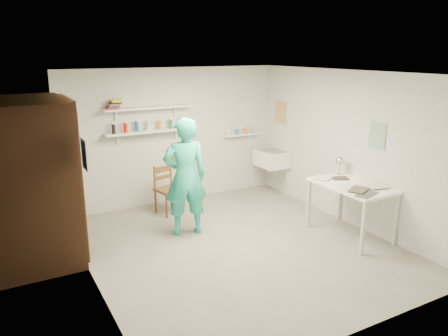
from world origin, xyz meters
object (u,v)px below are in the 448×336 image
belfast_sink (272,158)px  wall_clock (176,155)px  wooden_chair (169,189)px  work_table (350,210)px  desk_lamp (340,161)px  man (185,177)px

belfast_sink → wall_clock: (-2.24, -0.71, 0.48)m
belfast_sink → wooden_chair: (-2.11, -0.02, -0.28)m
belfast_sink → wooden_chair: size_ratio=0.71×
wooden_chair → work_table: (2.00, -2.16, -0.02)m
work_table → wall_clock: bearing=145.3°
wall_clock → desk_lamp: 2.53m
belfast_sink → wall_clock: 2.40m
wall_clock → desk_lamp: wall_clock is taller
belfast_sink → desk_lamp: size_ratio=4.00×
belfast_sink → wooden_chair: bearing=-179.4°
wooden_chair → work_table: size_ratio=0.70×
work_table → wooden_chair: bearing=132.7°
desk_lamp → belfast_sink: bearing=92.9°
wooden_chair → work_table: bearing=-61.5°
wall_clock → work_table: size_ratio=0.27×
wooden_chair → desk_lamp: desk_lamp is taller
work_table → belfast_sink: bearing=87.1°
man → work_table: man is taller
man → wooden_chair: bearing=-84.1°
work_table → desk_lamp: (0.20, 0.48, 0.62)m
wall_clock → man: bearing=-67.1°
man → wooden_chair: size_ratio=2.10×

